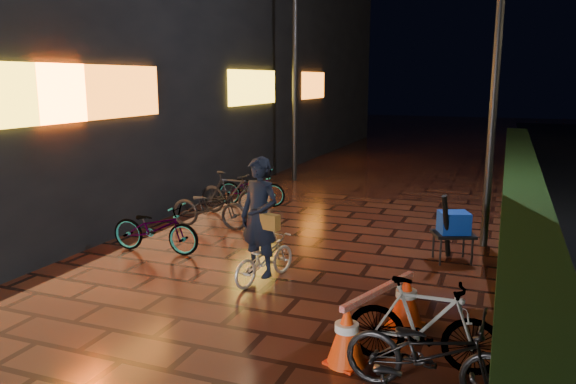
% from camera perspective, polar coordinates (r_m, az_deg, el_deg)
% --- Properties ---
extents(ground, '(80.00, 80.00, 0.00)m').
position_cam_1_polar(ground, '(6.32, -9.25, -15.21)').
color(ground, '#381911').
rests_on(ground, ground).
extents(hedge, '(0.70, 20.00, 1.00)m').
position_cam_1_polar(hedge, '(13.05, 22.51, 0.30)').
color(hedge, black).
rests_on(hedge, ground).
extents(storefront_block, '(12.09, 22.00, 9.00)m').
position_cam_1_polar(storefront_block, '(20.60, -16.58, 15.64)').
color(storefront_block, black).
rests_on(storefront_block, ground).
extents(lamp_post_hedge, '(0.45, 0.14, 4.74)m').
position_cam_1_polar(lamp_post_hedge, '(9.91, 20.23, 9.50)').
color(lamp_post_hedge, black).
rests_on(lamp_post_hedge, ground).
extents(lamp_post_sf, '(0.51, 0.24, 5.35)m').
position_cam_1_polar(lamp_post_sf, '(15.62, 0.68, 11.88)').
color(lamp_post_sf, black).
rests_on(lamp_post_sf, ground).
extents(cyclist, '(0.76, 1.31, 1.78)m').
position_cam_1_polar(cyclist, '(7.85, -2.68, -4.54)').
color(cyclist, silver).
rests_on(cyclist, ground).
extents(traffic_barrier, '(0.85, 1.56, 0.64)m').
position_cam_1_polar(traffic_barrier, '(6.26, 9.18, -12.27)').
color(traffic_barrier, '#F53E0C').
rests_on(traffic_barrier, ground).
extents(cart_assembly, '(0.75, 0.81, 1.14)m').
position_cam_1_polar(cart_assembly, '(9.09, 16.42, -3.27)').
color(cart_assembly, black).
rests_on(cart_assembly, ground).
extents(parked_bikes_storefront, '(1.69, 4.44, 0.91)m').
position_cam_1_polar(parked_bikes_storefront, '(11.17, -7.40, -1.08)').
color(parked_bikes_storefront, black).
rests_on(parked_bikes_storefront, ground).
extents(parked_bikes_hedge, '(1.74, 2.25, 0.91)m').
position_cam_1_polar(parked_bikes_hedge, '(5.14, 13.77, -16.50)').
color(parked_bikes_hedge, black).
rests_on(parked_bikes_hedge, ground).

